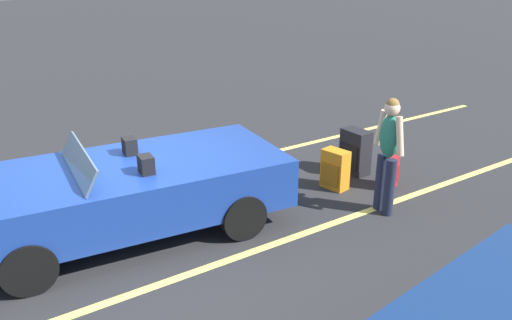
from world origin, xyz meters
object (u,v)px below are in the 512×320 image
convertible_car (108,195)px  suitcase_small_carryon (388,172)px  suitcase_medium_bright (335,169)px  traveler_person (388,150)px  suitcase_large_black (355,152)px

convertible_car → suitcase_small_carryon: 4.21m
suitcase_medium_bright → suitcase_small_carryon: suitcase_medium_bright is taller
suitcase_medium_bright → traveler_person: traveler_person is taller
traveler_person → suitcase_small_carryon: bearing=-131.7°
suitcase_medium_bright → suitcase_small_carryon: size_ratio=1.24×
suitcase_small_carryon → suitcase_medium_bright: bearing=-139.7°
suitcase_medium_bright → traveler_person: bearing=81.2°
suitcase_large_black → suitcase_medium_bright: (0.69, 0.28, -0.06)m
suitcase_large_black → suitcase_small_carryon: (-0.02, 0.73, -0.12)m
suitcase_small_carryon → suitcase_large_black: bearing=164.0°
convertible_car → suitcase_large_black: (-4.08, 0.19, -0.22)m
suitcase_large_black → suitcase_small_carryon: 0.74m
suitcase_small_carryon → traveler_person: bearing=-68.5°
suitcase_large_black → traveler_person: 1.54m
suitcase_large_black → convertible_car: bearing=-3.9°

